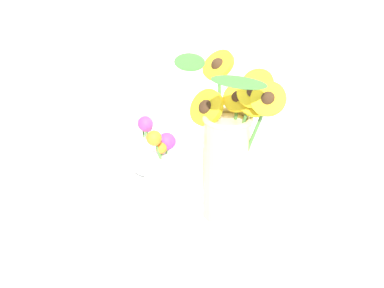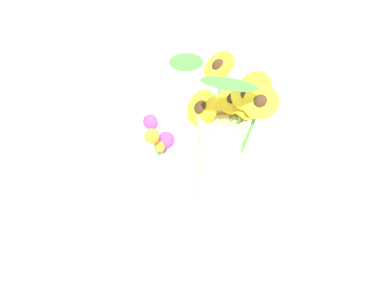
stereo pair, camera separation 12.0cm
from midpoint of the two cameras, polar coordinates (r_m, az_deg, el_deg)
name	(u,v)px [view 2 (the right image)]	position (r m, az deg, el deg)	size (l,w,h in m)	color
ground_plane	(186,201)	(1.26, 2.11, -6.21)	(6.00, 6.00, 0.00)	silver
serving_tray	(192,194)	(1.26, 2.73, -5.44)	(0.48, 0.48, 0.02)	white
mason_jar_sunflowers	(224,151)	(1.10, 6.53, -0.86)	(0.24, 0.22, 0.35)	#D1B77A
vase_small_center	(160,171)	(1.20, -0.59, -3.01)	(0.08, 0.08, 0.18)	white
vase_bulb_right	(150,150)	(1.31, -1.85, -0.75)	(0.09, 0.09, 0.15)	white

